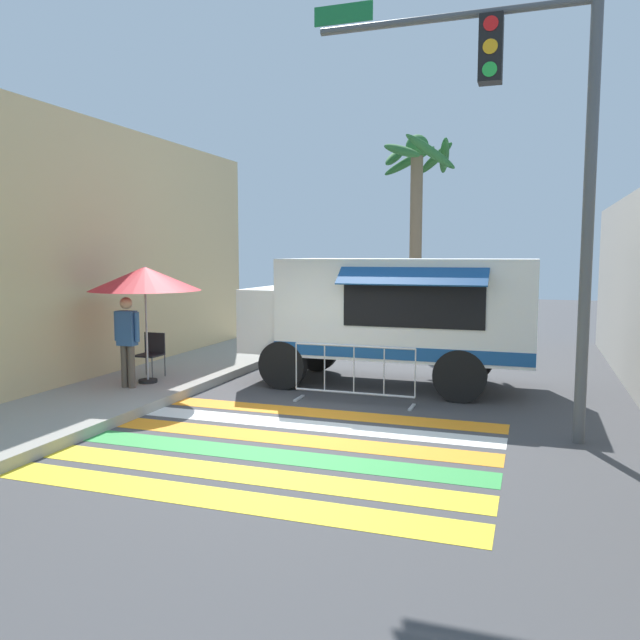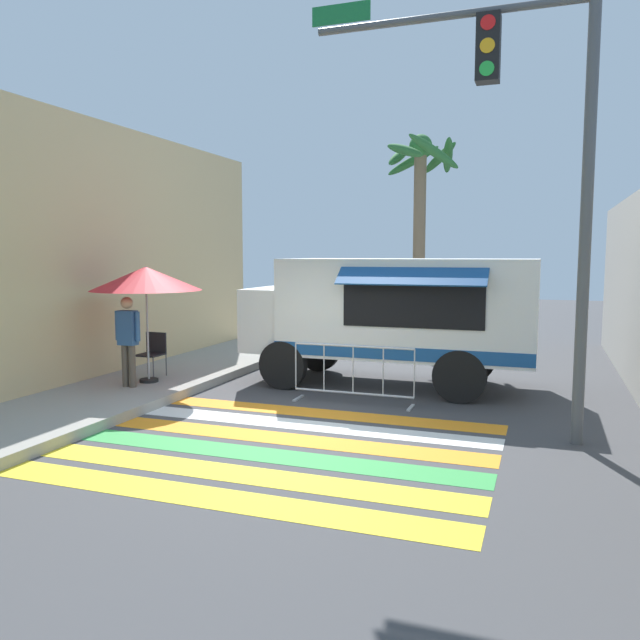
# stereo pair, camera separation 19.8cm
# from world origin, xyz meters

# --- Properties ---
(ground_plane) EXTENTS (60.00, 60.00, 0.00)m
(ground_plane) POSITION_xyz_m (0.00, 0.00, 0.00)
(ground_plane) COLOR #424244
(sidewalk_left) EXTENTS (4.40, 16.00, 0.17)m
(sidewalk_left) POSITION_xyz_m (-4.69, 0.00, 0.08)
(sidewalk_left) COLOR #99968E
(sidewalk_left) RESTS_ON ground_plane
(building_left_facade) EXTENTS (0.25, 16.00, 5.31)m
(building_left_facade) POSITION_xyz_m (-4.94, 0.00, 2.65)
(building_left_facade) COLOR #DBBC84
(building_left_facade) RESTS_ON ground_plane
(crosswalk_painted) EXTENTS (6.40, 4.36, 0.01)m
(crosswalk_painted) POSITION_xyz_m (0.00, -1.06, 0.00)
(crosswalk_painted) COLOR yellow
(crosswalk_painted) RESTS_ON ground_plane
(food_truck) EXTENTS (5.68, 2.68, 2.55)m
(food_truck) POSITION_xyz_m (0.71, 3.41, 1.51)
(food_truck) COLOR white
(food_truck) RESTS_ON ground_plane
(traffic_signal_pole) EXTENTS (4.00, 0.29, 6.50)m
(traffic_signal_pole) POSITION_xyz_m (3.41, 0.48, 4.33)
(traffic_signal_pole) COLOR #515456
(traffic_signal_pole) RESTS_ON ground_plane
(patio_umbrella) EXTENTS (2.11, 2.11, 2.23)m
(patio_umbrella) POSITION_xyz_m (-3.52, 1.37, 2.16)
(patio_umbrella) COLOR black
(patio_umbrella) RESTS_ON sidewalk_left
(folding_chair) EXTENTS (0.47, 0.47, 0.88)m
(folding_chair) POSITION_xyz_m (-3.78, 1.90, 0.70)
(folding_chair) COLOR #4C4C51
(folding_chair) RESTS_ON sidewalk_left
(vendor_person) EXTENTS (0.53, 0.22, 1.69)m
(vendor_person) POSITION_xyz_m (-3.58, 0.85, 1.13)
(vendor_person) COLOR brown
(vendor_person) RESTS_ON sidewalk_left
(barricade_front) EXTENTS (2.20, 0.44, 1.05)m
(barricade_front) POSITION_xyz_m (0.53, 1.68, 0.52)
(barricade_front) COLOR #B7BABF
(barricade_front) RESTS_ON ground_plane
(palm_tree) EXTENTS (2.19, 2.31, 5.74)m
(palm_tree) POSITION_xyz_m (0.51, 7.85, 4.12)
(palm_tree) COLOR #7A664C
(palm_tree) RESTS_ON ground_plane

